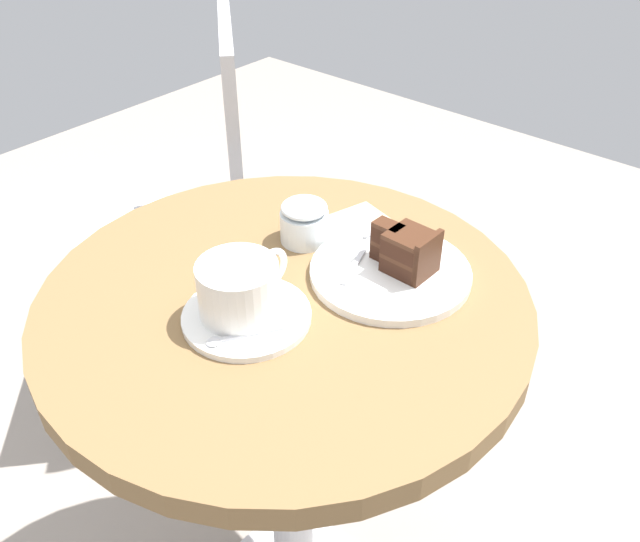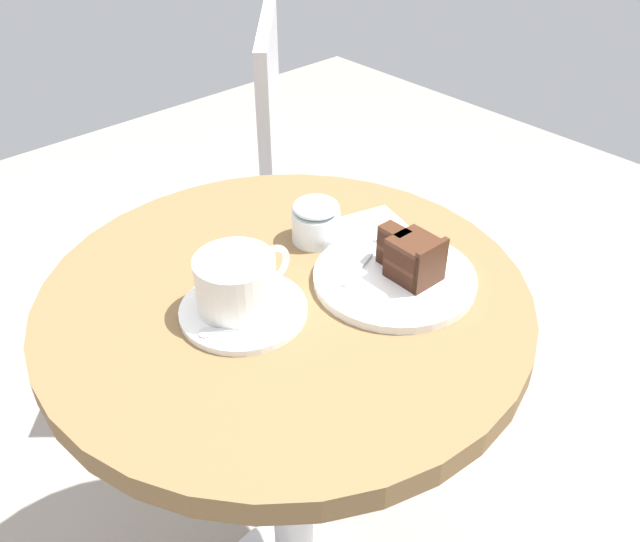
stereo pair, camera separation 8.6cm
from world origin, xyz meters
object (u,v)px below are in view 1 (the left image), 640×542
Objects in this scene: saucer at (244,315)px; sugar_pot at (304,221)px; coffee_cup at (240,288)px; cake_slice at (407,251)px; fork at (366,246)px; cake_plate at (390,272)px; napkin at (360,237)px; cafe_chair at (199,202)px; teaspoon at (235,337)px.

sugar_pot is at bearing 18.11° from saucer.
coffee_cup is (-0.00, 0.00, 0.04)m from saucer.
fork is (0.01, 0.07, -0.03)m from cake_slice.
coffee_cup is at bearing 154.44° from cake_plate.
cafe_chair reaches higher than napkin.
fork is at bearing -8.54° from saucer.
coffee_cup is 0.19m from sugar_pot.
napkin is at bearing 0.02° from saucer.
cafe_chair reaches higher than coffee_cup.
napkin is at bearing 71.72° from cake_slice.
fork is at bearing -131.67° from napkin.
teaspoon is 0.09× the size of cafe_chair.
sugar_pot is (-0.06, 0.06, 0.03)m from napkin.
coffee_cup is 1.51× the size of cake_slice.
saucer is 0.05m from teaspoon.
saucer is at bearing 152.32° from fork.
cake_plate is 1.47× the size of fork.
saucer is at bearing -114.04° from teaspoon.
cake_slice is at bearing -82.02° from sugar_pot.
cake_slice is at bearing -108.28° from napkin.
teaspoon is 1.17× the size of sugar_pot.
teaspoon is 0.56× the size of fork.
sugar_pot is at bearing 93.65° from cake_plate.
coffee_cup is 0.15× the size of cafe_chair.
saucer is 0.19m from sugar_pot.
fork is (0.02, 0.06, 0.01)m from cake_plate.
cafe_chair reaches higher than saucer.
cafe_chair is at bearing 75.57° from cake_slice.
cake_plate is (0.23, -0.06, -0.01)m from teaspoon.
cafe_chair is 0.56m from sugar_pot.
cafe_chair is at bearing 55.38° from coffee_cup.
napkin is at bearing 28.12° from cafe_chair.
teaspoon reaches higher than saucer.
teaspoon is at bearing -174.29° from napkin.
cake_slice is at bearing -113.98° from fork.
cake_plate is at bearing 25.88° from cafe_chair.
coffee_cup is 0.21m from fork.
fork is at bearing -72.35° from sugar_pot.
cake_plate is 0.68m from cafe_chair.
saucer is 1.19× the size of coffee_cup.
cake_plate is (0.19, -0.09, -0.04)m from coffee_cup.
teaspoon is 0.28m from napkin.
coffee_cup is 1.93× the size of sugar_pot.
saucer is at bearing 7.37° from cafe_chair.
saucer is 0.93× the size of napkin.
teaspoon is 0.92× the size of cake_slice.
teaspoon is at bearing 160.04° from fork.
cafe_chair is (0.13, 0.54, -0.20)m from napkin.
teaspoon reaches higher than cake_plate.
cafe_chair is at bearing 55.58° from saucer.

